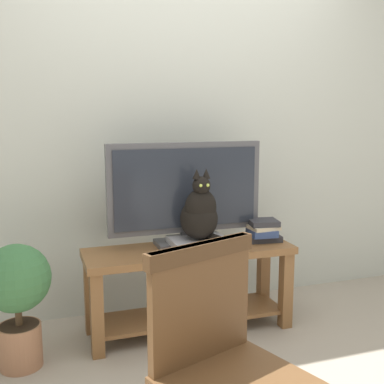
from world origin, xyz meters
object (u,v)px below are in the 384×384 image
book_stack (263,231)px  cat (200,213)px  tv_stand (189,275)px  media_box (199,244)px  tv (186,192)px  potted_plant (17,293)px  wooden_chair (223,356)px

book_stack → cat: bearing=-171.8°
book_stack → tv_stand: bearing=-179.9°
media_box → book_stack: size_ratio=1.42×
tv → potted_plant: bearing=-168.7°
wooden_chair → tv_stand: bearing=76.9°
book_stack → wooden_chair: bearing=-122.2°
tv_stand → wooden_chair: wooden_chair is taller
tv_stand → cat: size_ratio=2.98×
media_box → book_stack: book_stack is taller
media_box → potted_plant: (-1.05, -0.08, -0.15)m
cat → potted_plant: (-1.05, -0.06, -0.35)m
cat → book_stack: (0.46, 0.07, -0.16)m
cat → book_stack: bearing=8.2°
tv_stand → book_stack: bearing=0.1°
tv_stand → wooden_chair: size_ratio=1.43×
media_box → wooden_chair: bearing=-105.6°
cat → wooden_chair: cat is taller
media_box → tv: bearing=109.4°
tv → wooden_chair: bearing=-102.4°
cat → potted_plant: bearing=-176.6°
cat → wooden_chair: 1.26m
tv → potted_plant: (-1.00, -0.20, -0.46)m
wooden_chair → potted_plant: (-0.71, 1.13, -0.10)m
tv → wooden_chair: tv is taller
tv_stand → media_box: 0.22m
tv_stand → media_box: media_box is taller
tv_stand → wooden_chair: 1.30m
cat → wooden_chair: (-0.34, -1.19, -0.24)m
book_stack → potted_plant: size_ratio=0.35×
book_stack → potted_plant: bearing=-175.1°
media_box → book_stack: 0.46m
tv_stand → tv: size_ratio=1.32×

